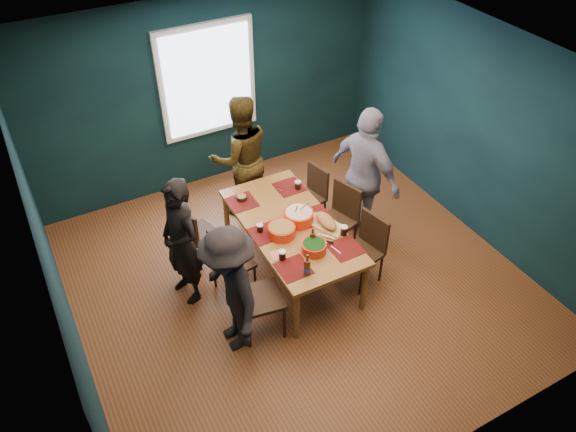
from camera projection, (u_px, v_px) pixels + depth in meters
name	position (u px, v px, depth m)	size (l,w,h in m)	color
room	(286.00, 176.00, 6.08)	(5.01, 5.01, 2.71)	brown
dining_table	(291.00, 229.00, 6.45)	(1.02, 1.98, 0.75)	olive
chair_left_far	(194.00, 231.00, 6.72)	(0.47, 0.47, 0.83)	#312010
chair_left_mid	(227.00, 260.00, 6.29)	(0.45, 0.45, 0.88)	#312010
chair_left_near	(252.00, 294.00, 5.80)	(0.52, 0.52, 1.00)	#312010
chair_right_far	(312.00, 192.00, 7.32)	(0.45, 0.45, 0.84)	#312010
chair_right_mid	(341.00, 213.00, 6.90)	(0.52, 0.52, 0.92)	#312010
chair_right_near	(367.00, 244.00, 6.49)	(0.48, 0.48, 0.89)	#312010
person_far_left	(181.00, 243.00, 6.10)	(0.58, 0.38, 1.59)	black
person_back	(241.00, 157.00, 7.28)	(0.83, 0.65, 1.72)	black
person_right	(366.00, 175.00, 6.88)	(1.06, 0.44, 1.81)	white
person_near_left	(230.00, 291.00, 5.59)	(0.99, 0.57, 1.53)	black
bowl_salad	(282.00, 230.00, 6.22)	(0.31, 0.31, 0.13)	red
bowl_dumpling	(299.00, 216.00, 6.40)	(0.34, 0.34, 0.32)	red
bowl_herbs	(314.00, 247.00, 6.02)	(0.28, 0.28, 0.12)	red
cutting_board	(326.00, 222.00, 6.36)	(0.39, 0.57, 0.12)	#D4BA72
small_bowl	(242.00, 198.00, 6.75)	(0.13, 0.13, 0.06)	black
beer_bottle_a	(307.00, 267.00, 5.74)	(0.07, 0.07, 0.27)	#4B240D
beer_bottle_b	(313.00, 238.00, 6.09)	(0.06, 0.06, 0.23)	#4B240D
cola_glass_a	(282.00, 255.00, 5.93)	(0.08, 0.08, 0.11)	black
cola_glass_b	(344.00, 230.00, 6.24)	(0.08, 0.08, 0.11)	black
cola_glass_c	(298.00, 185.00, 6.90)	(0.08, 0.08, 0.11)	black
cola_glass_d	(260.00, 228.00, 6.28)	(0.07, 0.07, 0.10)	black
napkin_a	(316.00, 214.00, 6.56)	(0.16, 0.16, 0.00)	#E77861
napkin_b	(278.00, 255.00, 6.02)	(0.15, 0.15, 0.00)	#E77861
napkin_c	(350.00, 251.00, 6.06)	(0.14, 0.14, 0.00)	#E77861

